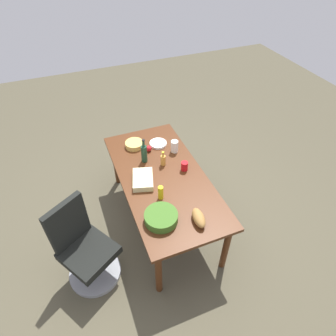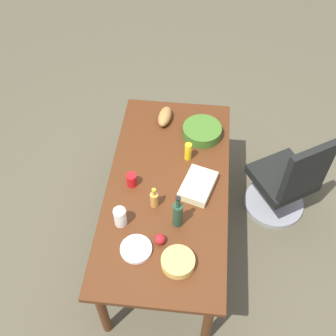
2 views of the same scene
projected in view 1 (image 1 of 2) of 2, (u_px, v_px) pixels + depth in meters
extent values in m
plane|color=brown|center=(163.00, 218.00, 3.79)|extent=(10.00, 10.00, 0.00)
cube|color=#4D2611|center=(163.00, 178.00, 3.30)|extent=(1.93, 0.94, 0.04)
cylinder|color=#4D2611|center=(226.00, 247.00, 3.05)|extent=(0.07, 0.07, 0.71)
cylinder|color=#4D2611|center=(166.00, 151.00, 4.26)|extent=(0.07, 0.07, 0.71)
cylinder|color=#4D2611|center=(159.00, 272.00, 2.84)|extent=(0.07, 0.07, 0.71)
cylinder|color=#4D2611|center=(116.00, 163.00, 4.05)|extent=(0.07, 0.07, 0.71)
cylinder|color=gray|center=(95.00, 272.00, 3.20)|extent=(0.56, 0.56, 0.05)
cylinder|color=gray|center=(92.00, 262.00, 3.06)|extent=(0.06, 0.06, 0.37)
cube|color=black|center=(89.00, 253.00, 2.93)|extent=(0.66, 0.66, 0.09)
cube|color=black|center=(68.00, 223.00, 2.82)|extent=(0.28, 0.40, 0.55)
cylinder|color=#DCB456|center=(134.00, 144.00, 3.67)|extent=(0.27, 0.27, 0.06)
cylinder|color=white|center=(175.00, 146.00, 3.57)|extent=(0.09, 0.09, 0.16)
cylinder|color=red|center=(184.00, 166.00, 3.33)|extent=(0.10, 0.10, 0.11)
sphere|color=red|center=(148.00, 149.00, 3.60)|extent=(0.10, 0.10, 0.08)
cylinder|color=#3C6821|center=(161.00, 217.00, 2.79)|extent=(0.40, 0.40, 0.09)
cylinder|color=yellow|center=(161.00, 193.00, 2.99)|extent=(0.07, 0.07, 0.16)
ellipsoid|color=#A07037|center=(199.00, 218.00, 2.78)|extent=(0.25, 0.14, 0.10)
cylinder|color=#1E402B|center=(144.00, 154.00, 3.41)|extent=(0.09, 0.09, 0.22)
cylinder|color=#1E402B|center=(143.00, 144.00, 3.31)|extent=(0.04, 0.04, 0.09)
cylinder|color=black|center=(143.00, 140.00, 3.27)|extent=(0.04, 0.04, 0.01)
cylinder|color=gold|center=(163.00, 160.00, 3.39)|extent=(0.07, 0.07, 0.13)
cylinder|color=gold|center=(163.00, 154.00, 3.33)|extent=(0.03, 0.03, 0.05)
cylinder|color=gold|center=(163.00, 152.00, 3.31)|extent=(0.03, 0.03, 0.01)
cylinder|color=white|center=(158.00, 144.00, 3.71)|extent=(0.25, 0.25, 0.03)
cube|color=beige|center=(143.00, 179.00, 3.20)|extent=(0.37, 0.30, 0.07)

